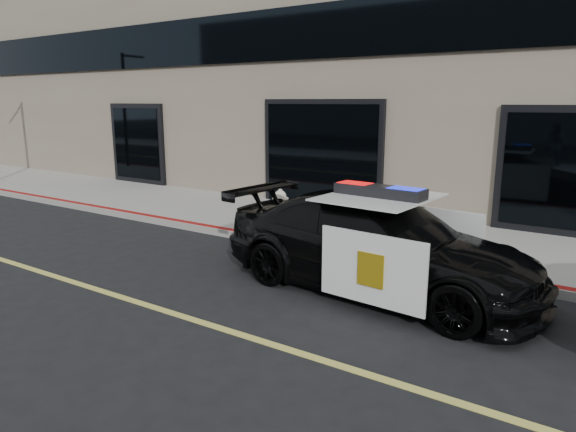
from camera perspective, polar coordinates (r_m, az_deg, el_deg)
The scene contains 4 objects.
ground at distance 7.75m, azimuth -16.39°, elevation -9.20°, with size 120.00×120.00×0.00m, color black.
sidewalk_n at distance 11.62m, azimuth 3.68°, elevation -1.04°, with size 60.00×3.50×0.15m, color gray.
police_car at distance 7.82m, azimuth 9.92°, elevation -3.09°, with size 2.82×5.26×1.61m.
fire_hydrant at distance 10.80m, azimuth -0.90°, elevation 0.56°, with size 0.40×0.55×0.87m.
Camera 1 is at (5.62, -4.55, 2.81)m, focal length 32.00 mm.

